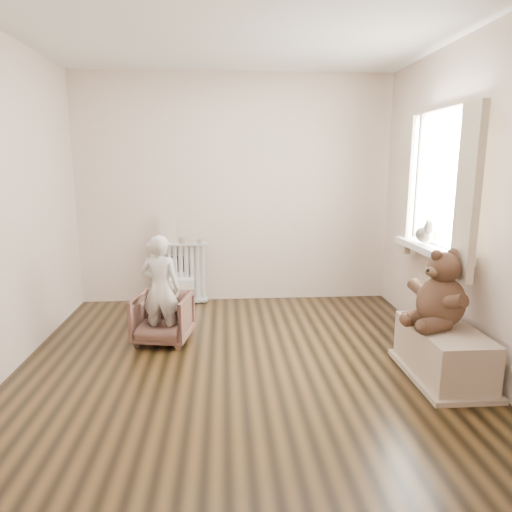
{
  "coord_description": "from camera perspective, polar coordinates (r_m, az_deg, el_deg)",
  "views": [
    {
      "loc": [
        -0.13,
        -3.5,
        1.61
      ],
      "look_at": [
        0.15,
        0.45,
        0.8
      ],
      "focal_mm": 32.0,
      "sensor_mm": 36.0,
      "label": 1
    }
  ],
  "objects": [
    {
      "name": "floor",
      "position": [
        3.85,
        -1.8,
        -13.14
      ],
      "size": [
        3.6,
        3.6,
        0.01
      ],
      "primitive_type": "cube",
      "color": "black",
      "rests_on": "ground"
    },
    {
      "name": "ceiling",
      "position": [
        3.64,
        -2.09,
        27.35
      ],
      "size": [
        3.6,
        3.6,
        0.01
      ],
      "primitive_type": "cube",
      "color": "white",
      "rests_on": "ground"
    },
    {
      "name": "back_wall",
      "position": [
        5.31,
        -2.67,
        8.21
      ],
      "size": [
        3.6,
        0.02,
        2.6
      ],
      "primitive_type": "cube",
      "color": "beige",
      "rests_on": "ground"
    },
    {
      "name": "front_wall",
      "position": [
        1.73,
        0.31,
        1.25
      ],
      "size": [
        3.6,
        0.02,
        2.6
      ],
      "primitive_type": "cube",
      "color": "beige",
      "rests_on": "ground"
    },
    {
      "name": "right_wall",
      "position": [
        4.01,
        24.9,
        6.06
      ],
      "size": [
        0.02,
        3.6,
        2.6
      ],
      "primitive_type": "cube",
      "color": "beige",
      "rests_on": "ground"
    },
    {
      "name": "window",
      "position": [
        4.25,
        22.65,
        8.53
      ],
      "size": [
        0.03,
        0.9,
        1.1
      ],
      "primitive_type": "cube",
      "color": "white",
      "rests_on": "right_wall"
    },
    {
      "name": "window_sill",
      "position": [
        4.27,
        20.97,
        0.81
      ],
      "size": [
        0.22,
        1.1,
        0.06
      ],
      "primitive_type": "cube",
      "color": "silver",
      "rests_on": "right_wall"
    },
    {
      "name": "curtain_left",
      "position": [
        3.69,
        24.97,
        7.08
      ],
      "size": [
        0.06,
        0.26,
        1.3
      ],
      "primitive_type": "cube",
      "color": "beige",
      "rests_on": "right_wall"
    },
    {
      "name": "curtain_right",
      "position": [
        4.72,
        18.29,
        8.32
      ],
      "size": [
        0.06,
        0.26,
        1.3
      ],
      "primitive_type": "cube",
      "color": "beige",
      "rests_on": "right_wall"
    },
    {
      "name": "radiator",
      "position": [
        5.35,
        -9.71,
        -1.79
      ],
      "size": [
        0.68,
        0.13,
        0.71
      ],
      "primitive_type": "cube",
      "color": "silver",
      "rests_on": "floor"
    },
    {
      "name": "paper_doll",
      "position": [
        5.27,
        -11.01,
        3.34
      ],
      "size": [
        0.2,
        0.02,
        0.33
      ],
      "primitive_type": "cube",
      "color": "beige",
      "rests_on": "radiator"
    },
    {
      "name": "tin_a",
      "position": [
        5.27,
        -9.07,
        1.95
      ],
      "size": [
        0.1,
        0.1,
        0.06
      ],
      "primitive_type": "cylinder",
      "color": "#A59E8C",
      "rests_on": "radiator"
    },
    {
      "name": "tin_b",
      "position": [
        5.26,
        -6.89,
        1.9
      ],
      "size": [
        0.08,
        0.08,
        0.04
      ],
      "primitive_type": "cylinder",
      "color": "#A59E8C",
      "rests_on": "radiator"
    },
    {
      "name": "toy_vanity",
      "position": [
        5.35,
        -9.74,
        -3.07
      ],
      "size": [
        0.36,
        0.26,
        0.56
      ],
      "primitive_type": "cube",
      "color": "silver",
      "rests_on": "floor"
    },
    {
      "name": "armchair",
      "position": [
        4.27,
        -11.57,
        -7.61
      ],
      "size": [
        0.56,
        0.57,
        0.45
      ],
      "primitive_type": "imported",
      "rotation": [
        0.0,
        0.0,
        -0.17
      ],
      "color": "brown",
      "rests_on": "floor"
    },
    {
      "name": "child",
      "position": [
        4.14,
        -11.82,
        -4.11
      ],
      "size": [
        0.39,
        0.29,
        0.98
      ],
      "primitive_type": "imported",
      "rotation": [
        0.0,
        0.0,
        2.97
      ],
      "color": "beige",
      "rests_on": "armchair"
    },
    {
      "name": "toy_bench",
      "position": [
        3.82,
        22.34,
        -11.03
      ],
      "size": [
        0.44,
        0.83,
        0.39
      ],
      "primitive_type": "cube",
      "color": "#BCA88E",
      "rests_on": "floor"
    },
    {
      "name": "teddy_bear",
      "position": [
        3.7,
        22.22,
        -4.03
      ],
      "size": [
        0.57,
        0.49,
        0.58
      ],
      "primitive_type": null,
      "rotation": [
        0.0,
        0.0,
        0.31
      ],
      "color": "#382216",
      "rests_on": "toy_bench"
    },
    {
      "name": "plush_cat",
      "position": [
        4.33,
        20.44,
        2.73
      ],
      "size": [
        0.25,
        0.31,
        0.23
      ],
      "primitive_type": null,
      "rotation": [
        0.0,
        0.0,
        -0.39
      ],
      "color": "slate",
      "rests_on": "window_sill"
    }
  ]
}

